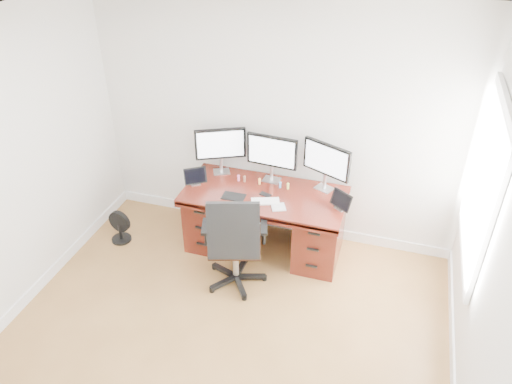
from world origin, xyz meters
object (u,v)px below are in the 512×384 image
(desk, at_px, (265,218))
(keyboard, at_px, (265,201))
(office_chair, at_px, (235,256))
(floor_fan, at_px, (119,227))
(monitor_center, at_px, (272,153))

(desk, relative_size, keyboard, 5.94)
(desk, distance_m, office_chair, 0.67)
(office_chair, relative_size, keyboard, 3.88)
(floor_fan, relative_size, monitor_center, 0.69)
(desk, bearing_deg, keyboard, -73.75)
(floor_fan, bearing_deg, desk, 20.26)
(monitor_center, xyz_separation_m, keyboard, (0.05, -0.42, -0.33))
(desk, height_order, office_chair, office_chair)
(floor_fan, distance_m, keyboard, 1.77)
(office_chair, xyz_separation_m, floor_fan, (-1.49, 0.29, -0.18))
(desk, height_order, monitor_center, monitor_center)
(desk, bearing_deg, office_chair, -100.06)
(desk, height_order, keyboard, keyboard)
(desk, distance_m, floor_fan, 1.67)
(floor_fan, xyz_separation_m, keyboard, (1.67, 0.18, 0.57))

